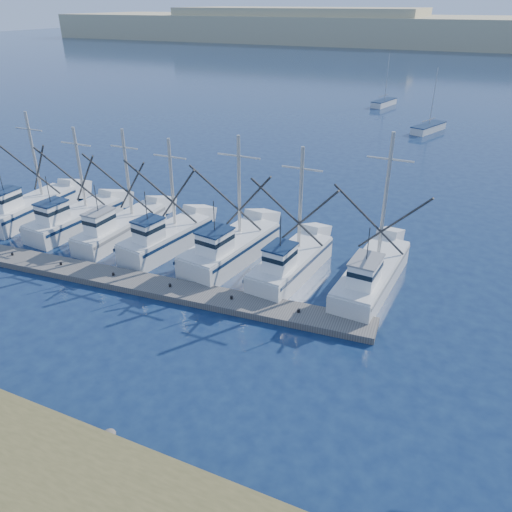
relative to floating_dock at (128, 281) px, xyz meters
The scene contains 6 objects.
ground 11.09m from the floating_dock, 34.47° to the right, with size 500.00×500.00×0.00m, color #0D1C3D.
floating_dock is the anchor object (origin of this frame).
dune_ridge 203.99m from the floating_dock, 87.43° to the left, with size 360.00×60.00×10.00m, color tan.
trawler_fleet 5.15m from the floating_dock, 85.57° to the left, with size 30.18×9.06×9.23m.
sailboat_near 50.93m from the floating_dock, 76.89° to the left, with size 3.93×6.75×8.10m.
sailboat_far 65.54m from the floating_dock, 87.96° to the left, with size 3.21×6.41×8.10m.
Camera 1 is at (9.22, -14.80, 15.72)m, focal length 35.00 mm.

